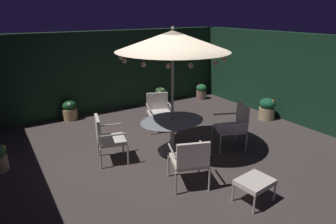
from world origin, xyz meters
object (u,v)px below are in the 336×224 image
(patio_chair_north, at_px, (190,159))
(potted_plant_back_right, at_px, (201,91))
(potted_plant_left_near, at_px, (267,108))
(patio_chair_northeast, at_px, (234,124))
(potted_plant_right_near, at_px, (69,110))
(patio_umbrella, at_px, (173,41))
(patio_chair_east, at_px, (159,109))
(ottoman_footrest, at_px, (255,183))
(patio_chair_southeast, at_px, (106,136))
(patio_dining_table, at_px, (172,128))
(potted_plant_left_far, at_px, (161,95))

(patio_chair_north, bearing_deg, potted_plant_back_right, 49.84)
(potted_plant_left_near, bearing_deg, patio_chair_northeast, -158.12)
(potted_plant_right_near, bearing_deg, patio_umbrella, -67.10)
(patio_chair_north, bearing_deg, patio_chair_east, 70.80)
(patio_chair_northeast, distance_m, ottoman_footrest, 2.04)
(patio_chair_north, height_order, ottoman_footrest, patio_chair_north)
(ottoman_footrest, xyz_separation_m, potted_plant_right_near, (-1.52, 5.43, -0.06))
(patio_umbrella, bearing_deg, potted_plant_left_near, 5.32)
(potted_plant_back_right, bearing_deg, patio_chair_southeast, -149.74)
(potted_plant_back_right, bearing_deg, patio_chair_northeast, -117.34)
(ottoman_footrest, height_order, potted_plant_right_near, potted_plant_right_near)
(patio_umbrella, relative_size, patio_chair_north, 2.90)
(patio_dining_table, height_order, ottoman_footrest, patio_dining_table)
(potted_plant_left_far, relative_size, potted_plant_back_right, 1.11)
(patio_umbrella, bearing_deg, potted_plant_back_right, 43.41)
(patio_chair_southeast, relative_size, ottoman_footrest, 1.60)
(patio_chair_southeast, relative_size, potted_plant_back_right, 1.86)
(patio_chair_north, distance_m, potted_plant_left_far, 4.81)
(patio_chair_east, distance_m, ottoman_footrest, 3.53)
(patio_umbrella, relative_size, potted_plant_back_right, 5.10)
(patio_chair_north, height_order, potted_plant_right_near, patio_chair_north)
(patio_umbrella, distance_m, patio_chair_north, 2.30)
(patio_chair_northeast, distance_m, potted_plant_left_near, 2.27)
(potted_plant_left_near, xyz_separation_m, potted_plant_right_near, (-4.76, 2.93, -0.03))
(potted_plant_back_right, bearing_deg, potted_plant_right_near, 175.79)
(patio_chair_east, relative_size, ottoman_footrest, 1.52)
(patio_chair_southeast, bearing_deg, potted_plant_left_near, -0.14)
(patio_chair_north, xyz_separation_m, potted_plant_left_far, (2.00, 4.37, -0.22))
(patio_umbrella, height_order, ottoman_footrest, patio_umbrella)
(patio_chair_east, xyz_separation_m, patio_chair_southeast, (-1.79, -1.00, 0.03))
(patio_umbrella, xyz_separation_m, potted_plant_back_right, (3.08, 2.91, -2.10))
(patio_dining_table, height_order, patio_umbrella, patio_umbrella)
(patio_umbrella, height_order, potted_plant_left_far, patio_umbrella)
(patio_dining_table, relative_size, patio_chair_northeast, 1.44)
(patio_chair_north, relative_size, patio_chair_northeast, 0.93)
(patio_chair_southeast, xyz_separation_m, potted_plant_back_right, (4.43, 2.59, -0.29))
(potted_plant_left_near, bearing_deg, patio_dining_table, -174.68)
(ottoman_footrest, bearing_deg, patio_chair_north, 125.52)
(patio_dining_table, height_order, potted_plant_back_right, patio_dining_table)
(ottoman_footrest, bearing_deg, potted_plant_left_far, 75.40)
(patio_chair_southeast, bearing_deg, patio_chair_east, 29.13)
(ottoman_footrest, xyz_separation_m, potted_plant_left_near, (3.24, 2.51, -0.03))
(patio_chair_east, xyz_separation_m, potted_plant_back_right, (2.65, 1.59, -0.25))
(patio_dining_table, distance_m, patio_chair_northeast, 1.40)
(potted_plant_back_right, height_order, potted_plant_right_near, potted_plant_right_near)
(patio_chair_southeast, bearing_deg, patio_dining_table, -13.58)
(potted_plant_left_far, bearing_deg, patio_chair_north, -114.62)
(potted_plant_left_far, bearing_deg, patio_chair_northeast, -93.47)
(patio_dining_table, distance_m, patio_umbrella, 1.82)
(patio_chair_northeast, bearing_deg, potted_plant_right_near, 125.36)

